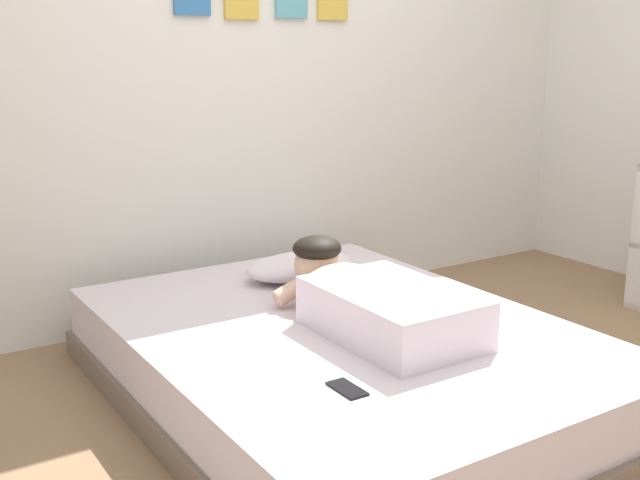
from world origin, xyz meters
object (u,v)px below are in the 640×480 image
object	(u,v)px
pillow	(300,266)
person_lying	(369,298)
cell_phone	(347,389)
bed	(342,363)
coffee_cup	(349,280)

from	to	relation	value
pillow	person_lying	distance (m)	0.67
person_lying	pillow	bearing A→B (deg)	81.17
person_lying	cell_phone	world-z (taller)	person_lying
bed	person_lying	bearing A→B (deg)	-36.42
pillow	coffee_cup	xyz separation A→B (m)	(0.10, -0.25, -0.02)
pillow	cell_phone	world-z (taller)	pillow
bed	pillow	world-z (taller)	pillow
pillow	person_lying	bearing A→B (deg)	-98.83
person_lying	bed	bearing A→B (deg)	143.58
cell_phone	coffee_cup	bearing A→B (deg)	54.76
bed	cell_phone	distance (m)	0.60
bed	cell_phone	xyz separation A→B (m)	(-0.31, -0.48, 0.16)
bed	person_lying	size ratio (longest dim) A/B	2.25
pillow	bed	bearing A→B (deg)	-106.84
coffee_cup	person_lying	bearing A→B (deg)	-115.70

